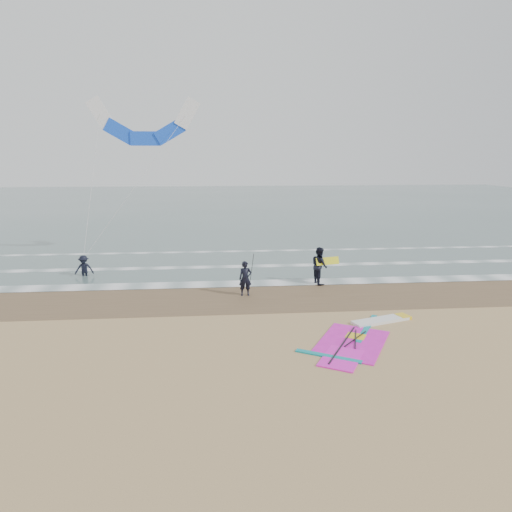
{
  "coord_description": "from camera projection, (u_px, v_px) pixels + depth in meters",
  "views": [
    {
      "loc": [
        -3.19,
        -14.79,
        6.57
      ],
      "look_at": [
        -1.45,
        5.0,
        2.2
      ],
      "focal_mm": 32.0,
      "sensor_mm": 36.0,
      "label": 1
    }
  ],
  "objects": [
    {
      "name": "person_standing",
      "position": [
        245.0,
        279.0,
        21.76
      ],
      "size": [
        0.63,
        0.42,
        1.68
      ],
      "primitive_type": "imported",
      "rotation": [
        0.0,
        0.0,
        0.04
      ],
      "color": "black",
      "rests_on": "ground"
    },
    {
      "name": "windsurf_rig",
      "position": [
        362.0,
        336.0,
        16.9
      ],
      "size": [
        5.32,
        5.04,
        0.13
      ],
      "color": "white",
      "rests_on": "ground"
    },
    {
      "name": "foam_waterline",
      "position": [
        273.0,
        272.0,
        26.22
      ],
      "size": [
        120.0,
        9.15,
        0.02
      ],
      "color": "white",
      "rests_on": "ground"
    },
    {
      "name": "carried_kiteboard",
      "position": [
        328.0,
        261.0,
        23.63
      ],
      "size": [
        1.3,
        0.51,
        0.39
      ],
      "color": "yellow",
      "rests_on": "ground"
    },
    {
      "name": "person_walking",
      "position": [
        319.0,
        266.0,
        23.75
      ],
      "size": [
        0.94,
        1.09,
        1.96
      ],
      "primitive_type": "imported",
      "rotation": [
        0.0,
        0.0,
        1.8
      ],
      "color": "black",
      "rests_on": "ground"
    },
    {
      "name": "wet_sand_band",
      "position": [
        284.0,
        296.0,
        21.91
      ],
      "size": [
        120.0,
        5.0,
        0.01
      ],
      "primitive_type": "cube",
      "color": "brown",
      "rests_on": "ground"
    },
    {
      "name": "surf_kite",
      "position": [
        144.0,
        126.0,
        28.03
      ],
      "size": [
        6.92,
        4.42,
        9.15
      ],
      "color": "white",
      "rests_on": "ground"
    },
    {
      "name": "person_wading",
      "position": [
        84.0,
        263.0,
        25.22
      ],
      "size": [
        1.05,
        0.66,
        1.55
      ],
      "primitive_type": "imported",
      "rotation": [
        0.0,
        0.0,
        0.08
      ],
      "color": "black",
      "rests_on": "ground"
    },
    {
      "name": "held_pole",
      "position": [
        252.0,
        271.0,
        21.71
      ],
      "size": [
        0.17,
        0.86,
        1.82
      ],
      "color": "black",
      "rests_on": "ground"
    },
    {
      "name": "sea_water",
      "position": [
        239.0,
        205.0,
        62.77
      ],
      "size": [
        120.0,
        80.0,
        0.02
      ],
      "primitive_type": "cube",
      "color": "#47605E",
      "rests_on": "ground"
    },
    {
      "name": "ground",
      "position": [
        309.0,
        346.0,
        16.07
      ],
      "size": [
        120.0,
        120.0,
        0.0
      ],
      "primitive_type": "plane",
      "color": "tan",
      "rests_on": "ground"
    }
  ]
}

